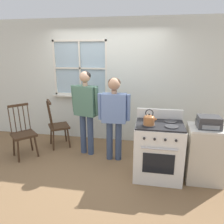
{
  "coord_description": "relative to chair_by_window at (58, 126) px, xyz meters",
  "views": [
    {
      "loc": [
        0.95,
        -3.36,
        2.04
      ],
      "look_at": [
        0.29,
        0.23,
        1.0
      ],
      "focal_mm": 35.0,
      "sensor_mm": 36.0,
      "label": 1
    }
  ],
  "objects": [
    {
      "name": "potted_plant",
      "position": [
        0.44,
        0.52,
        0.68
      ],
      "size": [
        0.15,
        0.15,
        0.35
      ],
      "color": "#42474C",
      "rests_on": "wall_back"
    },
    {
      "name": "kettle",
      "position": [
        1.93,
        -0.94,
        0.56
      ],
      "size": [
        0.21,
        0.17,
        0.25
      ],
      "color": "#A86638",
      "rests_on": "stove"
    },
    {
      "name": "chair_by_window",
      "position": [
        0.0,
        0.0,
        0.0
      ],
      "size": [
        0.57,
        0.57,
        1.03
      ],
      "rotation": [
        0.0,
        0.0,
        2.16
      ],
      "color": "#3D2819",
      "rests_on": "ground_plane"
    },
    {
      "name": "chair_near_wall",
      "position": [
        -0.47,
        -0.56,
        0.0
      ],
      "size": [
        0.58,
        0.58,
        1.03
      ],
      "rotation": [
        0.0,
        0.0,
        0.84
      ],
      "color": "#3D2819",
      "rests_on": "ground_plane"
    },
    {
      "name": "person_elderly_left",
      "position": [
        0.71,
        -0.22,
        0.55
      ],
      "size": [
        0.6,
        0.31,
        1.66
      ],
      "rotation": [
        0.0,
        0.0,
        -0.25
      ],
      "color": "#384766",
      "rests_on": "ground_plane"
    },
    {
      "name": "ground_plane",
      "position": [
        1.0,
        -0.79,
        -0.46
      ],
      "size": [
        16.0,
        16.0,
        0.0
      ],
      "primitive_type": "plane",
      "color": "brown"
    },
    {
      "name": "stove",
      "position": [
        2.1,
        -0.81,
        0.01
      ],
      "size": [
        0.76,
        0.68,
        1.08
      ],
      "color": "white",
      "rests_on": "ground_plane"
    },
    {
      "name": "person_teen_center",
      "position": [
        1.29,
        -0.37,
        0.51
      ],
      "size": [
        0.6,
        0.24,
        1.57
      ],
      "rotation": [
        0.0,
        0.0,
        0.04
      ],
      "color": "#384766",
      "rests_on": "ground_plane"
    },
    {
      "name": "side_counter",
      "position": [
        2.83,
        -0.78,
        -0.01
      ],
      "size": [
        0.55,
        0.5,
        0.9
      ],
      "color": "beige",
      "rests_on": "ground_plane"
    },
    {
      "name": "stereo",
      "position": [
        2.83,
        -0.8,
        0.53
      ],
      "size": [
        0.34,
        0.29,
        0.18
      ],
      "color": "#38383A",
      "rests_on": "side_counter"
    },
    {
      "name": "wall_back",
      "position": [
        1.04,
        0.61,
        0.87
      ],
      "size": [
        6.4,
        0.16,
        2.7
      ],
      "color": "silver",
      "rests_on": "ground_plane"
    }
  ]
}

